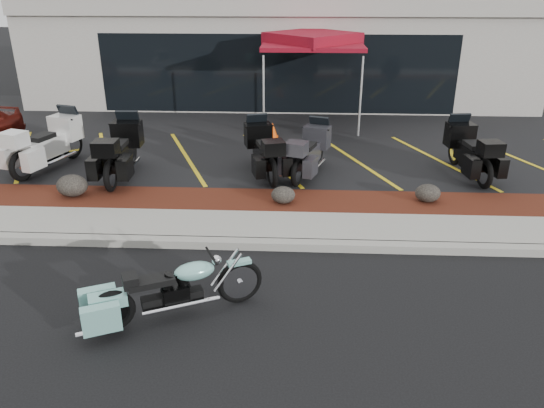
# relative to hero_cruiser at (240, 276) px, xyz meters

# --- Properties ---
(ground) EXTENTS (90.00, 90.00, 0.00)m
(ground) POSITION_rel_hero_cruiser_xyz_m (0.10, 0.86, -0.46)
(ground) COLOR black
(ground) RESTS_ON ground
(curb) EXTENTS (24.00, 0.25, 0.15)m
(curb) POSITION_rel_hero_cruiser_xyz_m (0.10, 1.76, -0.38)
(curb) COLOR gray
(curb) RESTS_ON ground
(sidewalk) EXTENTS (24.00, 1.20, 0.15)m
(sidewalk) POSITION_rel_hero_cruiser_xyz_m (0.10, 2.46, -0.38)
(sidewalk) COLOR gray
(sidewalk) RESTS_ON ground
(mulch_bed) EXTENTS (24.00, 1.20, 0.16)m
(mulch_bed) POSITION_rel_hero_cruiser_xyz_m (0.10, 3.66, -0.38)
(mulch_bed) COLOR #3B120D
(mulch_bed) RESTS_ON ground
(upper_lot) EXTENTS (26.00, 9.60, 0.15)m
(upper_lot) POSITION_rel_hero_cruiser_xyz_m (0.10, 9.06, -0.38)
(upper_lot) COLOR black
(upper_lot) RESTS_ON ground
(dealership_building) EXTENTS (18.00, 8.16, 4.00)m
(dealership_building) POSITION_rel_hero_cruiser_xyz_m (0.10, 15.33, 1.55)
(dealership_building) COLOR #A49D94
(dealership_building) RESTS_ON ground
(boulder_left) EXTENTS (0.67, 0.55, 0.47)m
(boulder_left) POSITION_rel_hero_cruiser_xyz_m (-4.01, 3.65, -0.06)
(boulder_left) COLOR black
(boulder_left) RESTS_ON mulch_bed
(boulder_mid) EXTENTS (0.50, 0.42, 0.36)m
(boulder_mid) POSITION_rel_hero_cruiser_xyz_m (0.54, 3.49, -0.12)
(boulder_mid) COLOR black
(boulder_mid) RESTS_ON mulch_bed
(boulder_right) EXTENTS (0.53, 0.44, 0.38)m
(boulder_right) POSITION_rel_hero_cruiser_xyz_m (3.58, 3.71, -0.11)
(boulder_right) COLOR black
(boulder_right) RESTS_ON mulch_bed
(hero_cruiser) EXTENTS (2.65, 1.68, 0.92)m
(hero_cruiser) POSITION_rel_hero_cruiser_xyz_m (0.00, 0.00, 0.00)
(hero_cruiser) COLOR #7DC3BA
(hero_cruiser) RESTS_ON ground
(touring_white) EXTENTS (1.59, 2.58, 1.41)m
(touring_white) POSITION_rel_hero_cruiser_xyz_m (-5.02, 6.20, 0.39)
(touring_white) COLOR white
(touring_white) RESTS_ON upper_lot
(touring_black_front) EXTENTS (1.01, 2.44, 1.40)m
(touring_black_front) POSITION_rel_hero_cruiser_xyz_m (-3.34, 5.73, 0.39)
(touring_black_front) COLOR black
(touring_black_front) RESTS_ON upper_lot
(touring_black_mid) EXTENTS (1.46, 2.39, 1.30)m
(touring_black_mid) POSITION_rel_hero_cruiser_xyz_m (-0.19, 5.98, 0.34)
(touring_black_mid) COLOR black
(touring_black_mid) RESTS_ON upper_lot
(touring_grey) EXTENTS (1.48, 2.30, 1.25)m
(touring_grey) POSITION_rel_hero_cruiser_xyz_m (1.34, 5.98, 0.32)
(touring_grey) COLOR #2F2F34
(touring_grey) RESTS_ON upper_lot
(touring_black_rear) EXTENTS (1.16, 2.36, 1.32)m
(touring_black_rear) POSITION_rel_hero_cruiser_xyz_m (4.78, 6.20, 0.35)
(touring_black_rear) COLOR black
(touring_black_rear) RESTS_ON upper_lot
(traffic_cone) EXTENTS (0.37, 0.37, 0.44)m
(traffic_cone) POSITION_rel_hero_cruiser_xyz_m (0.08, 8.43, -0.09)
(traffic_cone) COLOR #EB4C07
(traffic_cone) RESTS_ON upper_lot
(popup_canopy) EXTENTS (3.46, 3.46, 2.82)m
(popup_canopy) POSITION_rel_hero_cruiser_xyz_m (1.22, 10.13, 2.25)
(popup_canopy) COLOR silver
(popup_canopy) RESTS_ON upper_lot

